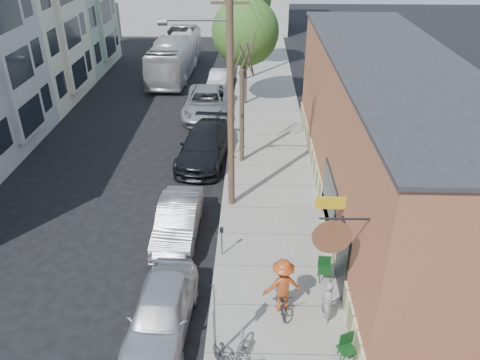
{
  "coord_description": "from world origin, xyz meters",
  "views": [
    {
      "loc": [
        3.34,
        -13.55,
        11.53
      ],
      "look_at": [
        2.84,
        4.08,
        1.5
      ],
      "focal_mm": 35.0,
      "sensor_mm": 36.0,
      "label": 1
    }
  ],
  "objects_px": {
    "patron_grey": "(327,303)",
    "patio_chair_a": "(325,270)",
    "car_2": "(204,145)",
    "sign_post": "(214,315)",
    "tree_bare": "(242,117)",
    "tree_leafy_mid": "(245,32)",
    "cyclist": "(282,285)",
    "patio_chair_b": "(347,349)",
    "car_3": "(207,103)",
    "car_1": "(178,220)",
    "parking_meter_far": "(232,140)",
    "utility_pole_near": "(229,91)",
    "car_4": "(219,80)",
    "car_0": "(161,312)",
    "parking_meter_near": "(222,237)",
    "bus": "(175,55)",
    "parked_bike_b": "(239,353)"
  },
  "relations": [
    {
      "from": "cyclist",
      "to": "car_1",
      "type": "distance_m",
      "value": 5.78
    },
    {
      "from": "tree_leafy_mid",
      "to": "car_3",
      "type": "bearing_deg",
      "value": -141.66
    },
    {
      "from": "patio_chair_a",
      "to": "cyclist",
      "type": "xyz_separation_m",
      "value": [
        -1.59,
        -1.44,
        0.54
      ]
    },
    {
      "from": "tree_bare",
      "to": "tree_leafy_mid",
      "type": "relative_size",
      "value": 0.7
    },
    {
      "from": "sign_post",
      "to": "car_4",
      "type": "bearing_deg",
      "value": 93.64
    },
    {
      "from": "tree_bare",
      "to": "car_2",
      "type": "distance_m",
      "value": 2.67
    },
    {
      "from": "utility_pole_near",
      "to": "car_0",
      "type": "relative_size",
      "value": 2.18
    },
    {
      "from": "parking_meter_near",
      "to": "cyclist",
      "type": "xyz_separation_m",
      "value": [
        2.13,
        -2.76,
        0.15
      ]
    },
    {
      "from": "patio_chair_b",
      "to": "cyclist",
      "type": "bearing_deg",
      "value": 107.46
    },
    {
      "from": "patio_chair_b",
      "to": "car_2",
      "type": "distance_m",
      "value": 14.09
    },
    {
      "from": "tree_leafy_mid",
      "to": "bus",
      "type": "relative_size",
      "value": 0.62
    },
    {
      "from": "utility_pole_near",
      "to": "car_2",
      "type": "relative_size",
      "value": 1.72
    },
    {
      "from": "parking_meter_near",
      "to": "patio_chair_b",
      "type": "relative_size",
      "value": 1.41
    },
    {
      "from": "parking_meter_far",
      "to": "cyclist",
      "type": "xyz_separation_m",
      "value": [
        2.13,
        -11.48,
        0.15
      ]
    },
    {
      "from": "utility_pole_near",
      "to": "car_1",
      "type": "bearing_deg",
      "value": -131.19
    },
    {
      "from": "car_3",
      "to": "parking_meter_near",
      "type": "bearing_deg",
      "value": -82.68
    },
    {
      "from": "utility_pole_near",
      "to": "tree_bare",
      "type": "height_order",
      "value": "utility_pole_near"
    },
    {
      "from": "patio_chair_b",
      "to": "tree_leafy_mid",
      "type": "bearing_deg",
      "value": 75.01
    },
    {
      "from": "sign_post",
      "to": "patio_chair_a",
      "type": "height_order",
      "value": "sign_post"
    },
    {
      "from": "car_3",
      "to": "bus",
      "type": "relative_size",
      "value": 0.54
    },
    {
      "from": "patio_chair_b",
      "to": "patio_chair_a",
      "type": "bearing_deg",
      "value": 69.24
    },
    {
      "from": "car_3",
      "to": "parking_meter_far",
      "type": "bearing_deg",
      "value": -72.42
    },
    {
      "from": "parking_meter_near",
      "to": "car_2",
      "type": "distance_m",
      "value": 8.38
    },
    {
      "from": "parking_meter_near",
      "to": "bus",
      "type": "height_order",
      "value": "bus"
    },
    {
      "from": "patio_chair_b",
      "to": "car_3",
      "type": "bearing_deg",
      "value": 82.73
    },
    {
      "from": "sign_post",
      "to": "patron_grey",
      "type": "bearing_deg",
      "value": 23.97
    },
    {
      "from": "patron_grey",
      "to": "parked_bike_b",
      "type": "xyz_separation_m",
      "value": [
        -2.72,
        -1.77,
        -0.29
      ]
    },
    {
      "from": "sign_post",
      "to": "car_4",
      "type": "height_order",
      "value": "sign_post"
    },
    {
      "from": "sign_post",
      "to": "car_4",
      "type": "relative_size",
      "value": 0.71
    },
    {
      "from": "parking_meter_near",
      "to": "bus",
      "type": "bearing_deg",
      "value": 102.5
    },
    {
      "from": "sign_post",
      "to": "car_1",
      "type": "height_order",
      "value": "sign_post"
    },
    {
      "from": "sign_post",
      "to": "car_0",
      "type": "xyz_separation_m",
      "value": [
        -1.76,
        1.12,
        -1.05
      ]
    },
    {
      "from": "patron_grey",
      "to": "patio_chair_a",
      "type": "bearing_deg",
      "value": 162.74
    },
    {
      "from": "car_0",
      "to": "car_1",
      "type": "distance_m",
      "value": 5.06
    },
    {
      "from": "tree_bare",
      "to": "patio_chair_b",
      "type": "bearing_deg",
      "value": -75.22
    },
    {
      "from": "patron_grey",
      "to": "tree_leafy_mid",
      "type": "bearing_deg",
      "value": 177.57
    },
    {
      "from": "tree_leafy_mid",
      "to": "sign_post",
      "type": "bearing_deg",
      "value": -91.2
    },
    {
      "from": "tree_leafy_mid",
      "to": "car_0",
      "type": "xyz_separation_m",
      "value": [
        -2.21,
        -20.35,
        -4.19
      ]
    },
    {
      "from": "patron_grey",
      "to": "cyclist",
      "type": "bearing_deg",
      "value": -121.47
    },
    {
      "from": "parking_meter_far",
      "to": "car_3",
      "type": "distance_m",
      "value": 6.3
    },
    {
      "from": "patron_grey",
      "to": "utility_pole_near",
      "type": "bearing_deg",
      "value": -165.07
    },
    {
      "from": "parking_meter_far",
      "to": "car_1",
      "type": "distance_m",
      "value": 7.57
    },
    {
      "from": "car_0",
      "to": "car_4",
      "type": "distance_m",
      "value": 23.95
    },
    {
      "from": "patio_chair_a",
      "to": "car_2",
      "type": "height_order",
      "value": "car_2"
    },
    {
      "from": "car_2",
      "to": "tree_bare",
      "type": "bearing_deg",
      "value": -2.66
    },
    {
      "from": "patron_grey",
      "to": "car_1",
      "type": "distance_m",
      "value": 7.12
    },
    {
      "from": "tree_bare",
      "to": "tree_leafy_mid",
      "type": "xyz_separation_m",
      "value": [
        0.0,
        8.71,
        2.38
      ]
    },
    {
      "from": "sign_post",
      "to": "bus",
      "type": "height_order",
      "value": "bus"
    },
    {
      "from": "tree_bare",
      "to": "utility_pole_near",
      "type": "bearing_deg",
      "value": -95.48
    },
    {
      "from": "parking_meter_far",
      "to": "patio_chair_b",
      "type": "height_order",
      "value": "parking_meter_far"
    }
  ]
}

